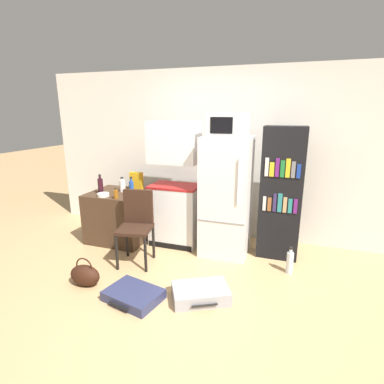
# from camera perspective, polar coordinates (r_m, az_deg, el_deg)

# --- Properties ---
(ground_plane) EXTENTS (24.00, 24.00, 0.00)m
(ground_plane) POSITION_cam_1_polar(r_m,az_deg,el_deg) (3.24, -2.10, -20.68)
(ground_plane) COLOR tan
(wall_back) EXTENTS (6.40, 0.10, 2.51)m
(wall_back) POSITION_cam_1_polar(r_m,az_deg,el_deg) (4.56, 9.17, 6.86)
(wall_back) COLOR white
(wall_back) RESTS_ON ground_plane
(side_table) EXTENTS (0.83, 0.73, 0.74)m
(side_table) POSITION_cam_1_polar(r_m,az_deg,el_deg) (4.66, -13.61, -4.45)
(side_table) COLOR #422D1E
(side_table) RESTS_ON ground_plane
(kitchen_hutch) EXTENTS (0.70, 0.46, 1.77)m
(kitchen_hutch) POSITION_cam_1_polar(r_m,az_deg,el_deg) (4.27, -3.28, 0.36)
(kitchen_hutch) COLOR white
(kitchen_hutch) RESTS_ON ground_plane
(refrigerator) EXTENTS (0.63, 0.59, 1.59)m
(refrigerator) POSITION_cam_1_polar(r_m,az_deg,el_deg) (4.01, 6.50, -0.93)
(refrigerator) COLOR white
(refrigerator) RESTS_ON ground_plane
(microwave) EXTENTS (0.47, 0.39, 0.29)m
(microwave) POSITION_cam_1_polar(r_m,az_deg,el_deg) (3.86, 6.91, 12.59)
(microwave) COLOR silver
(microwave) RESTS_ON refrigerator
(bookshelf) EXTENTS (0.52, 0.32, 1.72)m
(bookshelf) POSITION_cam_1_polar(r_m,az_deg,el_deg) (4.03, 16.58, -0.37)
(bookshelf) COLOR black
(bookshelf) RESTS_ON ground_plane
(bottle_blue_soda) EXTENTS (0.06, 0.06, 0.28)m
(bottle_blue_soda) POSITION_cam_1_polar(r_m,az_deg,el_deg) (4.25, -11.45, 0.68)
(bottle_blue_soda) COLOR #1E47A3
(bottle_blue_soda) RESTS_ON side_table
(bottle_milk_white) EXTENTS (0.08, 0.08, 0.22)m
(bottle_milk_white) POSITION_cam_1_polar(r_m,az_deg,el_deg) (4.56, -13.12, 1.20)
(bottle_milk_white) COLOR white
(bottle_milk_white) RESTS_ON side_table
(bottle_amber_beer) EXTENTS (0.07, 0.07, 0.15)m
(bottle_amber_beer) POSITION_cam_1_polar(r_m,az_deg,el_deg) (4.22, -14.29, -0.39)
(bottle_amber_beer) COLOR brown
(bottle_amber_beer) RESTS_ON side_table
(bottle_wine_dark) EXTENTS (0.07, 0.07, 0.28)m
(bottle_wine_dark) POSITION_cam_1_polar(r_m,az_deg,el_deg) (4.53, -17.04, 1.18)
(bottle_wine_dark) COLOR black
(bottle_wine_dark) RESTS_ON side_table
(bowl) EXTENTS (0.17, 0.17, 0.05)m
(bowl) POSITION_cam_1_polar(r_m,az_deg,el_deg) (4.39, -16.57, -0.51)
(bowl) COLOR silver
(bowl) RESTS_ON side_table
(cereal_box) EXTENTS (0.19, 0.07, 0.30)m
(cereal_box) POSITION_cam_1_polar(r_m,az_deg,el_deg) (4.46, -10.52, 1.81)
(cereal_box) COLOR gold
(cereal_box) RESTS_ON side_table
(chair) EXTENTS (0.47, 0.47, 0.94)m
(chair) POSITION_cam_1_polar(r_m,az_deg,el_deg) (3.88, -10.48, -5.32)
(chair) COLOR black
(chair) RESTS_ON ground_plane
(suitcase_large_flat) EXTENTS (0.69, 0.60, 0.13)m
(suitcase_large_flat) POSITION_cam_1_polar(r_m,az_deg,el_deg) (3.29, 1.66, -18.69)
(suitcase_large_flat) COLOR #99999E
(suitcase_large_flat) RESTS_ON ground_plane
(suitcase_small_flat) EXTENTS (0.63, 0.51, 0.10)m
(suitcase_small_flat) POSITION_cam_1_polar(r_m,az_deg,el_deg) (3.34, -11.08, -18.69)
(suitcase_small_flat) COLOR navy
(suitcase_small_flat) RESTS_ON ground_plane
(handbag) EXTENTS (0.36, 0.20, 0.33)m
(handbag) POSITION_cam_1_polar(r_m,az_deg,el_deg) (3.68, -19.71, -14.66)
(handbag) COLOR #33190F
(handbag) RESTS_ON ground_plane
(water_bottle_front) EXTENTS (0.08, 0.08, 0.34)m
(water_bottle_front) POSITION_cam_1_polar(r_m,az_deg,el_deg) (3.88, 18.12, -12.55)
(water_bottle_front) COLOR silver
(water_bottle_front) RESTS_ON ground_plane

